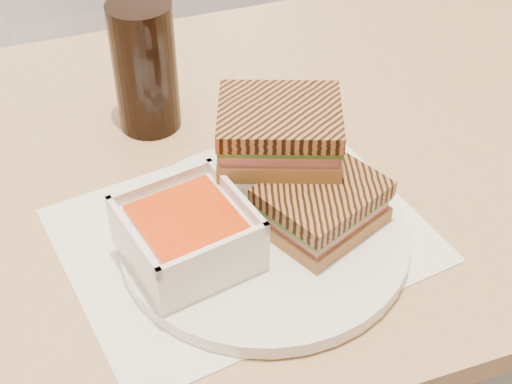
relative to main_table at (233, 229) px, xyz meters
name	(u,v)px	position (x,y,z in m)	size (l,w,h in m)	color
main_table	(233,229)	(0.00, 0.00, 0.00)	(1.26, 0.82, 0.75)	tan
tray_liner	(243,235)	(-0.04, -0.12, 0.11)	(0.37, 0.30, 0.00)	white
plate	(264,236)	(-0.03, -0.14, 0.12)	(0.30, 0.30, 0.02)	white
soup_bowl	(188,236)	(-0.11, -0.14, 0.16)	(0.13, 0.13, 0.06)	white
panini_lower	(322,205)	(0.03, -0.16, 0.16)	(0.14, 0.13, 0.05)	#A0773C
panini_upper	(279,131)	(0.02, -0.09, 0.21)	(0.16, 0.15, 0.06)	#A0773C
cola_glass	(145,67)	(-0.06, 0.11, 0.19)	(0.08, 0.08, 0.16)	black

